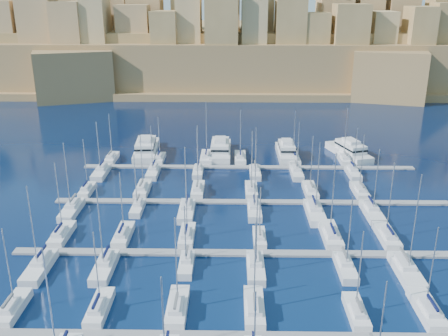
{
  "coord_description": "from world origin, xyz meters",
  "views": [
    {
      "loc": [
        -4.25,
        -87.88,
        43.16
      ],
      "look_at": [
        -5.81,
        6.0,
        9.31
      ],
      "focal_mm": 40.0,
      "sensor_mm": 36.0,
      "label": 1
    }
  ],
  "objects_px": {
    "sailboat_0": "(13,308)",
    "motor_yacht_b": "(220,149)",
    "motor_yacht_c": "(286,151)",
    "sailboat_2": "(177,307)",
    "sailboat_4": "(356,312)",
    "motor_yacht_a": "(146,148)",
    "motor_yacht_d": "(349,150)"
  },
  "relations": [
    {
      "from": "motor_yacht_a",
      "to": "sailboat_2",
      "type": "bearing_deg",
      "value": -77.28
    },
    {
      "from": "sailboat_4",
      "to": "motor_yacht_a",
      "type": "bearing_deg",
      "value": 119.79
    },
    {
      "from": "sailboat_2",
      "to": "motor_yacht_a",
      "type": "xyz_separation_m",
      "value": [
        -16.08,
        71.24,
        0.97
      ]
    },
    {
      "from": "sailboat_2",
      "to": "motor_yacht_b",
      "type": "bearing_deg",
      "value": 86.43
    },
    {
      "from": "motor_yacht_d",
      "to": "sailboat_2",
      "type": "bearing_deg",
      "value": -119.38
    },
    {
      "from": "sailboat_2",
      "to": "motor_yacht_c",
      "type": "height_order",
      "value": "sailboat_2"
    },
    {
      "from": "sailboat_0",
      "to": "motor_yacht_d",
      "type": "bearing_deg",
      "value": 48.42
    },
    {
      "from": "motor_yacht_c",
      "to": "sailboat_0",
      "type": "bearing_deg",
      "value": -123.1
    },
    {
      "from": "motor_yacht_d",
      "to": "motor_yacht_a",
      "type": "bearing_deg",
      "value": 179.0
    },
    {
      "from": "motor_yacht_a",
      "to": "motor_yacht_d",
      "type": "relative_size",
      "value": 1.09
    },
    {
      "from": "motor_yacht_b",
      "to": "motor_yacht_c",
      "type": "xyz_separation_m",
      "value": [
        17.89,
        -1.39,
        0.0
      ]
    },
    {
      "from": "sailboat_2",
      "to": "sailboat_4",
      "type": "bearing_deg",
      "value": -1.39
    },
    {
      "from": "sailboat_4",
      "to": "motor_yacht_b",
      "type": "height_order",
      "value": "sailboat_4"
    },
    {
      "from": "sailboat_0",
      "to": "motor_yacht_c",
      "type": "relative_size",
      "value": 0.86
    },
    {
      "from": "sailboat_0",
      "to": "motor_yacht_c",
      "type": "distance_m",
      "value": 83.33
    },
    {
      "from": "sailboat_0",
      "to": "motor_yacht_b",
      "type": "relative_size",
      "value": 0.72
    },
    {
      "from": "sailboat_0",
      "to": "motor_yacht_b",
      "type": "bearing_deg",
      "value": 68.8
    },
    {
      "from": "sailboat_0",
      "to": "motor_yacht_b",
      "type": "xyz_separation_m",
      "value": [
        27.61,
        71.19,
        1.0
      ]
    },
    {
      "from": "motor_yacht_a",
      "to": "motor_yacht_d",
      "type": "distance_m",
      "value": 55.64
    },
    {
      "from": "sailboat_4",
      "to": "motor_yacht_a",
      "type": "height_order",
      "value": "sailboat_4"
    },
    {
      "from": "sailboat_0",
      "to": "motor_yacht_d",
      "type": "height_order",
      "value": "sailboat_0"
    },
    {
      "from": "motor_yacht_a",
      "to": "motor_yacht_d",
      "type": "bearing_deg",
      "value": -1.0
    },
    {
      "from": "sailboat_4",
      "to": "motor_yacht_d",
      "type": "height_order",
      "value": "sailboat_4"
    },
    {
      "from": "sailboat_0",
      "to": "sailboat_4",
      "type": "xyz_separation_m",
      "value": [
        48.25,
        -0.13,
        0.0
      ]
    },
    {
      "from": "motor_yacht_a",
      "to": "motor_yacht_b",
      "type": "distance_m",
      "value": 20.5
    },
    {
      "from": "sailboat_0",
      "to": "motor_yacht_c",
      "type": "bearing_deg",
      "value": 56.9
    },
    {
      "from": "sailboat_0",
      "to": "sailboat_2",
      "type": "distance_m",
      "value": 23.2
    },
    {
      "from": "sailboat_4",
      "to": "motor_yacht_b",
      "type": "distance_m",
      "value": 74.25
    },
    {
      "from": "sailboat_2",
      "to": "sailboat_4",
      "type": "distance_m",
      "value": 25.06
    },
    {
      "from": "motor_yacht_a",
      "to": "motor_yacht_d",
      "type": "xyz_separation_m",
      "value": [
        55.63,
        -0.97,
        0.0
      ]
    },
    {
      "from": "sailboat_2",
      "to": "motor_yacht_b",
      "type": "distance_m",
      "value": 70.85
    },
    {
      "from": "sailboat_4",
      "to": "motor_yacht_a",
      "type": "xyz_separation_m",
      "value": [
        -41.13,
        71.84,
        1.0
      ]
    }
  ]
}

